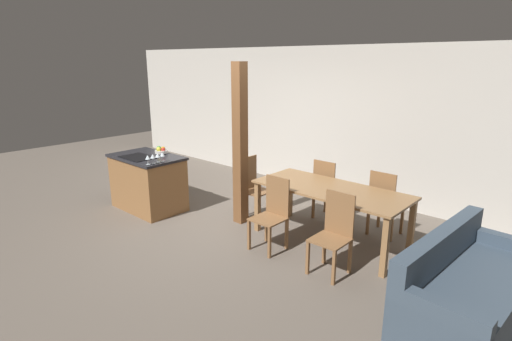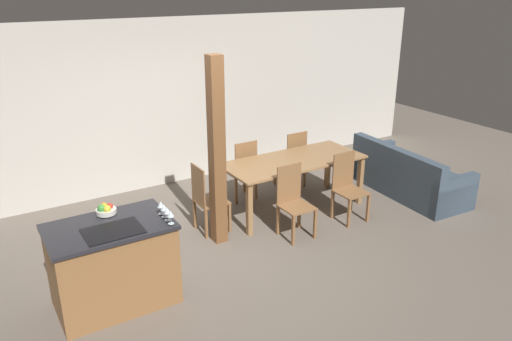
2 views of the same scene
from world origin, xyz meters
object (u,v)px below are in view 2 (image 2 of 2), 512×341
at_px(wine_glass_middle, 167,211).
at_px(dining_chair_near_left, 293,200).
at_px(timber_post, 217,154).
at_px(wine_glass_end, 161,205).
at_px(dining_chair_far_left, 243,170).
at_px(wine_glass_far, 164,208).
at_px(dining_table, 293,166).
at_px(dining_chair_head_end, 206,198).
at_px(kitchen_island, 113,264).
at_px(fruit_bowl, 106,210).
at_px(dining_chair_near_right, 348,186).
at_px(wine_glass_near, 171,214).
at_px(dining_chair_far_right, 293,159).
at_px(couch, 408,177).

bearing_deg(wine_glass_middle, dining_chair_near_left, 14.37).
bearing_deg(timber_post, dining_chair_near_left, -21.13).
distance_m(wine_glass_end, dining_chair_far_left, 2.62).
bearing_deg(wine_glass_far, dining_table, 24.09).
relative_size(dining_chair_far_left, dining_chair_head_end, 1.00).
distance_m(wine_glass_middle, timber_post, 1.34).
xyz_separation_m(kitchen_island, timber_post, (1.56, 0.63, 0.75)).
height_order(fruit_bowl, timber_post, timber_post).
bearing_deg(dining_chair_near_right, dining_chair_head_end, 160.57).
bearing_deg(wine_glass_near, dining_chair_far_left, 44.69).
bearing_deg(kitchen_island, dining_chair_head_end, 31.43).
height_order(dining_chair_far_left, dining_chair_far_right, same).
bearing_deg(dining_chair_head_end, wine_glass_middle, 139.72).
bearing_deg(dining_chair_near_right, dining_chair_far_right, 90.00).
distance_m(wine_glass_far, wine_glass_end, 0.09).
xyz_separation_m(dining_chair_near_left, dining_chair_far_right, (0.94, 1.34, 0.00)).
bearing_deg(wine_glass_middle, wine_glass_far, 90.00).
xyz_separation_m(fruit_bowl, dining_chair_near_right, (3.38, 0.01, -0.48)).
bearing_deg(dining_chair_far_right, timber_post, 27.63).
height_order(wine_glass_middle, dining_chair_near_left, wine_glass_middle).
relative_size(wine_glass_near, dining_chair_near_left, 0.15).
relative_size(wine_glass_far, dining_chair_near_right, 0.15).
bearing_deg(wine_glass_near, fruit_bowl, 130.62).
height_order(fruit_bowl, wine_glass_near, wine_glass_near).
bearing_deg(couch, dining_chair_head_end, 84.82).
height_order(wine_glass_near, wine_glass_end, same).
bearing_deg(couch, wine_glass_far, 101.07).
xyz_separation_m(wine_glass_end, dining_table, (2.42, 0.99, -0.35)).
relative_size(kitchen_island, couch, 0.63).
distance_m(fruit_bowl, dining_chair_near_right, 3.42).
bearing_deg(wine_glass_near, wine_glass_end, 90.00).
bearing_deg(fruit_bowl, dining_table, 13.16).
relative_size(wine_glass_far, dining_table, 0.07).
bearing_deg(wine_glass_end, dining_chair_far_right, 29.93).
bearing_deg(dining_chair_head_end, wine_glass_near, 141.75).
relative_size(dining_chair_far_right, couch, 0.49).
xyz_separation_m(fruit_bowl, wine_glass_near, (0.49, -0.58, 0.06)).
xyz_separation_m(fruit_bowl, wine_glass_far, (0.49, -0.40, 0.06)).
distance_m(dining_table, dining_chair_far_right, 0.84).
bearing_deg(fruit_bowl, wine_glass_near, -49.38).
bearing_deg(wine_glass_near, wine_glass_middle, 90.00).
relative_size(kitchen_island, wine_glass_end, 8.54).
height_order(dining_table, timber_post, timber_post).
bearing_deg(dining_chair_near_right, wine_glass_far, -171.90).
relative_size(wine_glass_end, dining_chair_near_right, 0.15).
relative_size(fruit_bowl, dining_table, 0.10).
bearing_deg(wine_glass_far, fruit_bowl, 140.93).
relative_size(dining_chair_head_end, timber_post, 0.40).
xyz_separation_m(dining_table, dining_chair_head_end, (-1.43, 0.00, -0.19)).
bearing_deg(fruit_bowl, dining_chair_near_right, 0.18).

